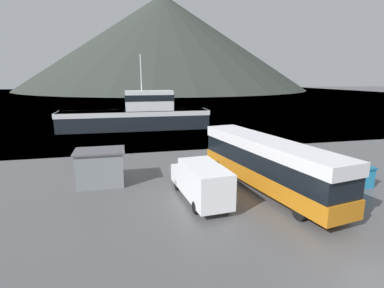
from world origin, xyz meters
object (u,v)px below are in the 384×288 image
Objects in this scene: storage_bin at (360,175)px; dock_kiosk at (101,167)px; fishing_boat at (138,115)px; tour_bus at (266,162)px; delivery_van at (201,181)px; small_boat at (155,119)px.

dock_kiosk reaches higher than storage_bin.
fishing_boat is at bearing 116.78° from storage_bin.
dock_kiosk is at bearing 152.42° from tour_bus.
fishing_boat is at bearing 80.18° from dock_kiosk.
dock_kiosk is (-3.88, -22.42, -0.82)m from fishing_boat.
tour_bus is at bearing -17.79° from dock_kiosk.
storage_bin is (11.37, -0.04, -0.52)m from delivery_van.
small_boat is (7.07, 28.54, -0.76)m from dock_kiosk.
storage_bin is at bearing -5.32° from delivery_van.
tour_bus is at bearing 5.91° from delivery_van.
tour_bus is 32.22m from small_boat.
fishing_boat is 30.07m from storage_bin.
tour_bus is 1.74× the size of small_boat.
fishing_boat reaches higher than storage_bin.
small_boat is at bearing -26.40° from fishing_boat.
tour_bus is at bearing 171.87° from storage_bin.
storage_bin is (6.68, -0.95, -1.17)m from tour_bus.
delivery_van is at bearing 179.79° from storage_bin.
storage_bin reaches higher than small_boat.
delivery_van is at bearing -8.19° from small_boat.
storage_bin is at bearing -14.18° from dock_kiosk.
delivery_van is (-4.69, -0.91, -0.65)m from tour_bus.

